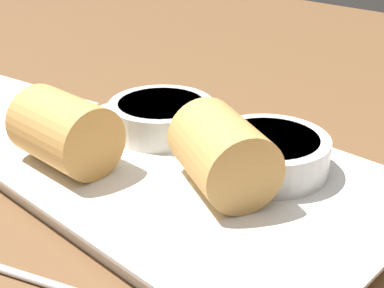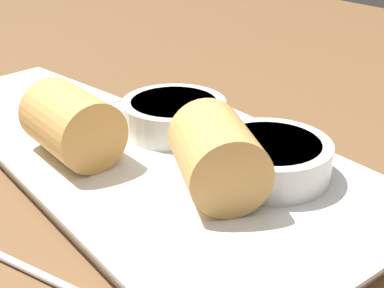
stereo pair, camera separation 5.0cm
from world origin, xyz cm
name	(u,v)px [view 1 (the left image)]	position (x,y,z in cm)	size (l,w,h in cm)	color
table_surface	(185,216)	(0.00, 0.00, 1.00)	(180.00, 140.00, 2.00)	brown
serving_plate	(192,179)	(-1.21, 1.98, 2.76)	(30.63, 21.14, 1.50)	white
roll_front_left	(220,150)	(1.62, 1.79, 6.21)	(9.00, 8.08, 5.42)	#DBA356
roll_front_right	(61,129)	(-9.17, -3.73, 6.21)	(8.36, 5.52, 5.42)	#DBA356
dipping_bowl_near	(268,152)	(2.71, 5.95, 4.93)	(8.87, 8.87, 2.64)	silver
dipping_bowl_far	(162,116)	(-7.94, 5.28, 4.93)	(8.87, 8.87, 2.64)	silver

